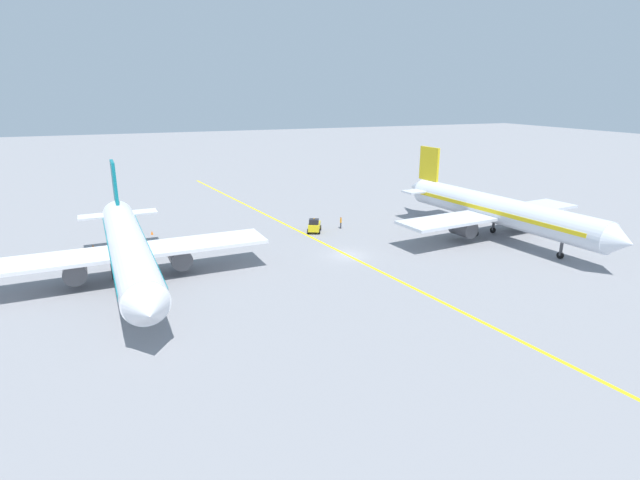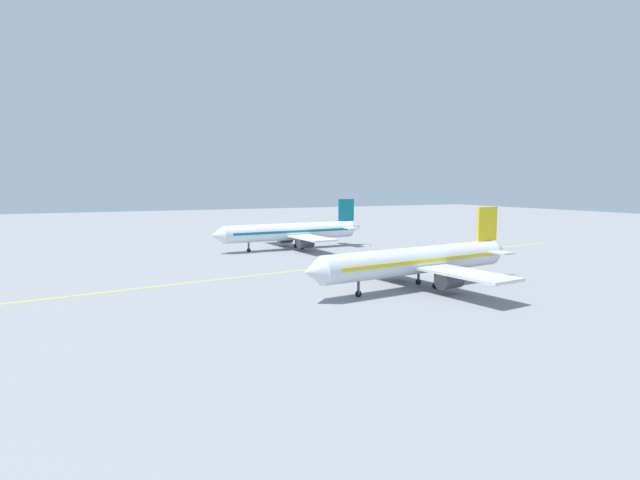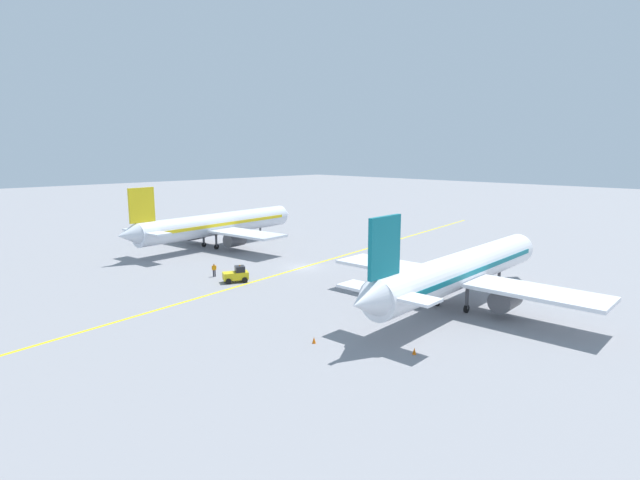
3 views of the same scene
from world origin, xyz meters
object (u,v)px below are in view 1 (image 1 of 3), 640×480
baggage_tug_white (314,226)px  traffic_cone_near_nose (152,233)px  airplane_adjacent_stand (128,247)px  ground_crew_worker (341,222)px  airplane_at_gate (496,210)px  traffic_cone_mid_apron (93,247)px

baggage_tug_white → traffic_cone_near_nose: (20.82, -7.05, -0.63)m
traffic_cone_near_nose → airplane_adjacent_stand: bearing=79.8°
baggage_tug_white → ground_crew_worker: baggage_tug_white is taller
airplane_at_gate → baggage_tug_white: bearing=-28.0°
airplane_at_gate → traffic_cone_mid_apron: (49.11, -14.28, -3.43)m
traffic_cone_near_nose → traffic_cone_mid_apron: same height
traffic_cone_mid_apron → airplane_at_gate: bearing=163.8°
airplane_adjacent_stand → traffic_cone_mid_apron: airplane_adjacent_stand is taller
ground_crew_worker → traffic_cone_near_nose: bearing=-14.8°
ground_crew_worker → traffic_cone_near_nose: (25.00, -6.62, -0.63)m
traffic_cone_near_nose → baggage_tug_white: bearing=161.3°
baggage_tug_white → traffic_cone_near_nose: size_ratio=6.10×
baggage_tug_white → ground_crew_worker: size_ratio=2.00×
airplane_at_gate → ground_crew_worker: 20.73m
airplane_at_gate → traffic_cone_near_nose: size_ratio=64.61×
airplane_adjacent_stand → baggage_tug_white: airplane_adjacent_stand is taller
airplane_at_gate → ground_crew_worker: size_ratio=21.15×
airplane_adjacent_stand → baggage_tug_white: 26.40m
traffic_cone_near_nose → airplane_at_gate: bearing=156.5°
airplane_adjacent_stand → ground_crew_worker: size_ratio=21.14×
ground_crew_worker → baggage_tug_white: bearing=5.8°
baggage_tug_white → ground_crew_worker: (-4.18, -0.43, 0.01)m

